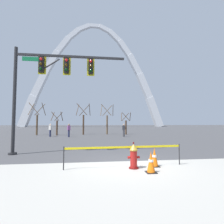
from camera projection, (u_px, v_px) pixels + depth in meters
ground_plane at (126, 163)px, 7.38m from camera, size 240.00×240.00×0.00m
sidewalk_near_curb at (159, 202)px, 3.78m from camera, size 40.00×8.00×0.01m
fire_hydrant at (134, 156)px, 6.58m from camera, size 0.46×0.48×0.99m
caution_tape_barrier at (125, 152)px, 6.76m from camera, size 4.65×0.29×0.86m
traffic_cone_by_hydrant at (151, 162)px, 6.01m from camera, size 0.36×0.36×0.73m
traffic_cone_mid_sidewalk at (154, 157)px, 6.85m from camera, size 0.36×0.36×0.73m
traffic_signal_gantry at (47, 78)px, 9.93m from camera, size 6.42×0.44×6.00m
monument_arch at (94, 80)px, 76.06m from camera, size 61.76×3.06×46.26m
tree_far_left at (37, 121)px, 24.26m from camera, size 2.07×2.08×4.49m
tree_left_mid at (57, 125)px, 23.88m from camera, size 1.50×1.51×3.22m
tree_center_left at (83, 121)px, 25.27m from camera, size 2.06×2.07×4.48m
tree_center_right at (107, 121)px, 25.91m from camera, size 2.04×2.05×4.44m
tree_right_mid at (126, 125)px, 25.62m from camera, size 1.52×1.52×3.25m
pedestrian_walking_left at (50, 130)px, 21.58m from camera, size 0.39×0.35×1.59m
pedestrian_standing_center at (69, 130)px, 20.97m from camera, size 0.39×0.33×1.59m
pedestrian_walking_right at (124, 130)px, 21.58m from camera, size 0.34×0.22×1.59m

